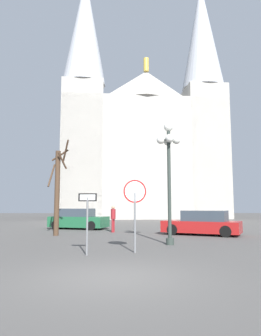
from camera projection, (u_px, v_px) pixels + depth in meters
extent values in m
plane|color=#514F4C|center=(111.00, 278.00, 7.70)|extent=(120.00, 120.00, 0.00)
cube|color=#ADA89E|center=(141.00, 163.00, 45.18)|extent=(22.40, 14.90, 15.57)
pyramid|color=#ADA89E|center=(146.00, 84.00, 40.69)|extent=(7.64, 2.56, 3.50)
cylinder|color=gold|center=(146.00, 65.00, 40.99)|extent=(0.70, 0.70, 1.80)
cube|color=#ADA89E|center=(83.00, 150.00, 40.52)|extent=(5.55, 5.55, 17.57)
cone|color=#B7BAC1|center=(85.00, 29.00, 42.46)|extent=(5.69, 5.69, 15.84)
cube|color=#ADA89E|center=(205.00, 152.00, 42.01)|extent=(5.55, 5.55, 17.57)
cone|color=#B7BAC1|center=(202.00, 35.00, 43.95)|extent=(5.69, 5.69, 15.84)
cylinder|color=slate|center=(135.00, 222.00, 11.79)|extent=(0.08, 0.08, 2.24)
cylinder|color=red|center=(135.00, 191.00, 11.93)|extent=(0.87, 0.15, 0.87)
cylinder|color=white|center=(135.00, 191.00, 11.91)|extent=(0.76, 0.10, 0.77)
cylinder|color=slate|center=(87.00, 226.00, 11.18)|extent=(0.07, 0.07, 2.05)
cube|color=black|center=(88.00, 197.00, 11.30)|extent=(0.67, 0.07, 0.29)
cube|color=white|center=(88.00, 197.00, 11.28)|extent=(0.56, 0.05, 0.20)
cylinder|color=#2D3833|center=(169.00, 187.00, 14.30)|extent=(0.16, 0.16, 5.18)
cylinder|color=#2D3833|center=(170.00, 241.00, 14.02)|extent=(0.36, 0.36, 0.30)
sphere|color=white|center=(168.00, 127.00, 14.63)|extent=(0.43, 0.43, 0.43)
sphere|color=white|center=(176.00, 140.00, 14.57)|extent=(0.39, 0.39, 0.39)
cylinder|color=#2D3833|center=(172.00, 140.00, 14.56)|extent=(0.05, 0.37, 0.05)
sphere|color=white|center=(168.00, 141.00, 14.92)|extent=(0.39, 0.39, 0.39)
cylinder|color=#2D3833|center=(168.00, 141.00, 14.74)|extent=(0.37, 0.05, 0.05)
sphere|color=white|center=(161.00, 140.00, 14.55)|extent=(0.39, 0.39, 0.39)
cylinder|color=#2D3833|center=(165.00, 140.00, 14.56)|extent=(0.05, 0.37, 0.05)
sphere|color=white|center=(170.00, 138.00, 14.20)|extent=(0.39, 0.39, 0.39)
cylinder|color=#2D3833|center=(169.00, 139.00, 14.38)|extent=(0.37, 0.05, 0.05)
cylinder|color=#473323|center=(57.00, 193.00, 18.45)|extent=(0.30, 0.30, 4.98)
cylinder|color=#473323|center=(65.00, 152.00, 18.96)|extent=(0.56, 0.91, 1.33)
cylinder|color=#473323|center=(52.00, 175.00, 18.65)|extent=(0.29, 0.87, 1.43)
cylinder|color=#473323|center=(60.00, 155.00, 19.21)|extent=(1.04, 0.15, 0.74)
cylinder|color=#473323|center=(62.00, 161.00, 18.49)|extent=(0.51, 0.72, 0.97)
cube|color=#1E5B38|center=(79.00, 222.00, 23.23)|extent=(4.57, 3.09, 0.77)
cube|color=#333D47|center=(76.00, 212.00, 23.37)|extent=(2.76, 2.33, 0.58)
cylinder|color=black|center=(101.00, 224.00, 23.58)|extent=(0.68, 0.41, 0.64)
cylinder|color=black|center=(92.00, 226.00, 21.98)|extent=(0.68, 0.41, 0.64)
cylinder|color=black|center=(67.00, 224.00, 24.42)|extent=(0.68, 0.41, 0.64)
cylinder|color=black|center=(56.00, 225.00, 22.82)|extent=(0.68, 0.41, 0.64)
cube|color=maroon|center=(201.00, 227.00, 18.65)|extent=(4.85, 3.66, 0.67)
cube|color=#333D47|center=(205.00, 216.00, 18.63)|extent=(3.00, 2.62, 0.62)
cylinder|color=black|center=(172.00, 230.00, 18.52)|extent=(0.67, 0.48, 0.64)
cylinder|color=black|center=(180.00, 228.00, 20.03)|extent=(0.67, 0.48, 0.64)
cylinder|color=black|center=(226.00, 231.00, 17.23)|extent=(0.67, 0.48, 0.64)
cylinder|color=black|center=(230.00, 229.00, 18.74)|extent=(0.67, 0.48, 0.64)
cylinder|color=maroon|center=(114.00, 226.00, 20.42)|extent=(0.12, 0.12, 0.86)
cylinder|color=maroon|center=(112.00, 226.00, 20.29)|extent=(0.12, 0.12, 0.86)
cylinder|color=maroon|center=(113.00, 214.00, 20.44)|extent=(0.32, 0.32, 0.64)
sphere|color=tan|center=(113.00, 207.00, 20.49)|extent=(0.23, 0.23, 0.23)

